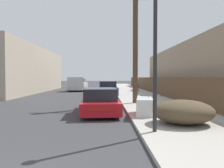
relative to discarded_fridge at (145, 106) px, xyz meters
name	(u,v)px	position (x,y,z in m)	size (l,w,h in m)	color
sidewalk_curb	(133,92)	(1.40, 15.98, -0.42)	(4.20, 63.00, 0.12)	#ADA89E
discarded_fridge	(145,106)	(0.00, 0.00, 0.00)	(0.95, 1.72, 0.75)	white
parked_sports_car_red	(100,102)	(-2.03, 1.12, 0.08)	(1.99, 4.42, 1.24)	red
car_parked_mid	(107,89)	(-1.62, 11.53, 0.17)	(2.02, 4.19, 1.40)	#2D478C
car_parked_far	(108,86)	(-1.53, 20.90, 0.11)	(2.01, 4.77, 1.25)	black
pickup_truck	(78,84)	(-5.46, 19.04, 0.41)	(2.09, 5.50, 1.79)	silver
utility_pole	(135,44)	(0.16, 4.42, 3.44)	(1.80, 0.33, 7.42)	#4C3826
street_lamp	(155,47)	(-0.23, -3.07, 2.18)	(0.26, 0.26, 4.34)	#232326
brush_pile	(183,112)	(1.04, -1.96, 0.06)	(2.16, 1.95, 0.85)	brown
wooden_fence	(155,85)	(3.35, 12.94, 0.46)	(0.08, 43.91, 1.65)	brown
building_left_block	(14,70)	(-12.78, 16.94, 2.14)	(7.00, 20.02, 5.25)	tan
building_right_house	(201,72)	(7.48, 11.44, 1.84)	(6.00, 19.97, 4.65)	gray
pedestrian	(137,84)	(1.90, 15.76, 0.49)	(0.34, 0.34, 1.68)	#282D42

